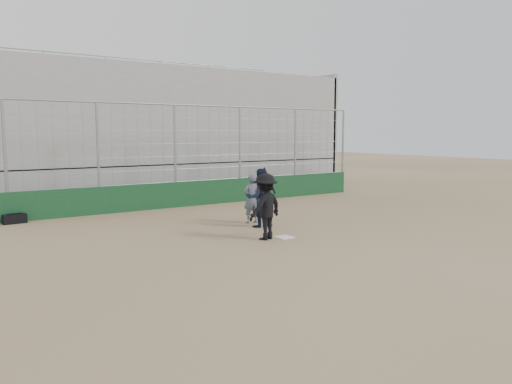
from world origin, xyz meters
TOP-DOWN VIEW (x-y plane):
  - ground at (0.00, 0.00)m, footprint 90.00×90.00m
  - home_plate at (0.00, 0.00)m, footprint 0.44×0.44m
  - backstop at (0.00, 7.00)m, footprint 18.10×0.25m
  - bleachers at (0.00, 11.95)m, footprint 20.25×6.70m
  - batter_at_plate at (-0.56, 0.13)m, footprint 1.32×0.98m
  - catcher_crouched at (0.35, 1.69)m, footprint 0.97×0.80m
  - umpire at (0.50, 2.41)m, footprint 0.59×0.39m
  - equipment_bag at (-5.88, 6.65)m, footprint 0.73×0.35m

SIDE VIEW (x-z plane):
  - ground at x=0.00m, z-range 0.00..0.00m
  - home_plate at x=0.00m, z-range 0.00..0.02m
  - equipment_bag at x=-5.88m, z-range -0.02..0.33m
  - catcher_crouched at x=0.35m, z-range 0.00..1.22m
  - umpire at x=0.50m, z-range 0.00..1.44m
  - batter_at_plate at x=-0.56m, z-range -0.07..1.89m
  - backstop at x=0.00m, z-range -1.06..2.98m
  - bleachers at x=0.00m, z-range -0.57..6.41m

